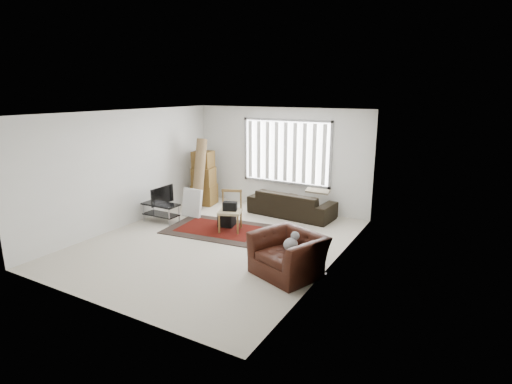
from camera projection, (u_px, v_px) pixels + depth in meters
room at (230, 157)px, 8.46m from camera, size 6.00×6.02×2.71m
persian_rug at (219, 229)px, 9.21m from camera, size 2.47×1.79×0.02m
tv_stand at (161, 209)px, 9.70m from camera, size 0.92×0.41×0.46m
tv at (160, 195)px, 9.61m from camera, size 0.10×0.75×0.43m
subwoofer at (227, 219)px, 9.39m from camera, size 0.42×0.42×0.35m
moving_boxes at (204, 180)px, 11.14m from camera, size 0.70×0.66×1.50m
white_flatpack at (192, 203)px, 10.10m from camera, size 0.57×0.23×0.72m
rolled_rug at (199, 174)px, 10.67m from camera, size 0.41×0.79×1.90m
sofa at (292, 200)px, 10.15m from camera, size 2.25×1.10×0.84m
side_chair at (230, 209)px, 9.01m from camera, size 0.65×0.65×0.93m
armchair at (288, 252)px, 6.88m from camera, size 1.41×1.32×0.84m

